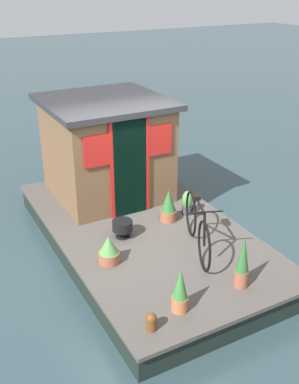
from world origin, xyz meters
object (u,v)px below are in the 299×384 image
at_px(bicycle, 197,227).
at_px(potted_plant_mint, 243,263).
at_px(potted_plant_geranium, 168,206).
at_px(charcoal_grill, 122,226).
at_px(potted_plant_basil, 180,291).
at_px(mooring_bollard, 151,321).
at_px(houseboat_cabin, 107,147).
at_px(potted_plant_ivy, 187,203).
at_px(potted_plant_fern, 109,250).

bearing_deg(bicycle, potted_plant_mint, -178.66).
bearing_deg(potted_plant_geranium, charcoal_grill, 97.96).
bearing_deg(potted_plant_basil, potted_plant_mint, -88.01).
bearing_deg(mooring_bollard, potted_plant_basil, -73.98).
bearing_deg(charcoal_grill, houseboat_cabin, -16.01).
distance_m(potted_plant_ivy, potted_plant_fern, 1.92).
distance_m(potted_plant_fern, charcoal_grill, 0.72).
height_order(potted_plant_mint, charcoal_grill, potted_plant_mint).
bearing_deg(charcoal_grill, potted_plant_ivy, -82.52).
bearing_deg(bicycle, potted_plant_geranium, -5.39).
height_order(potted_plant_geranium, mooring_bollard, potted_plant_geranium).
height_order(houseboat_cabin, potted_plant_geranium, houseboat_cabin).
xyz_separation_m(potted_plant_ivy, charcoal_grill, (-0.17, 1.31, -0.02)).
height_order(houseboat_cabin, potted_plant_mint, houseboat_cabin).
xyz_separation_m(bicycle, charcoal_grill, (0.86, 0.82, -0.21)).
bearing_deg(houseboat_cabin, bicycle, -171.67).
bearing_deg(houseboat_cabin, potted_plant_mint, -173.71).
relative_size(houseboat_cabin, potted_plant_fern, 4.93).
xyz_separation_m(houseboat_cabin, potted_plant_geranium, (-1.47, -0.45, -0.64)).
xyz_separation_m(bicycle, potted_plant_geranium, (0.99, -0.09, -0.13)).
bearing_deg(potted_plant_ivy, potted_plant_fern, 111.92).
distance_m(potted_plant_ivy, charcoal_grill, 1.32).
bearing_deg(potted_plant_basil, charcoal_grill, -3.95).
bearing_deg(potted_plant_mint, potted_plant_ivy, -12.87).
height_order(potted_plant_geranium, potted_plant_basil, potted_plant_basil).
bearing_deg(houseboat_cabin, mooring_bollard, 163.77).
xyz_separation_m(potted_plant_basil, charcoal_grill, (1.92, -0.13, -0.10)).
distance_m(houseboat_cabin, potted_plant_fern, 2.44).
bearing_deg(bicycle, charcoal_grill, 43.59).
xyz_separation_m(bicycle, potted_plant_ivy, (1.03, -0.49, -0.19)).
bearing_deg(bicycle, potted_plant_fern, 76.35).
height_order(potted_plant_mint, potted_plant_basil, potted_plant_mint).
xyz_separation_m(houseboat_cabin, potted_plant_fern, (-2.14, 0.93, -0.71)).
relative_size(houseboat_cabin, potted_plant_ivy, 4.86).
relative_size(potted_plant_mint, mooring_bollard, 3.22).
xyz_separation_m(potted_plant_basil, mooring_bollard, (-0.14, 0.47, -0.17)).
bearing_deg(charcoal_grill, potted_plant_fern, 139.09).
relative_size(potted_plant_fern, mooring_bollard, 1.83).
distance_m(bicycle, potted_plant_basil, 1.43).
distance_m(potted_plant_geranium, potted_plant_basil, 2.30).
height_order(houseboat_cabin, potted_plant_basil, houseboat_cabin).
height_order(potted_plant_fern, charcoal_grill, potted_plant_fern).
xyz_separation_m(potted_plant_mint, potted_plant_basil, (-0.03, 0.97, -0.07)).
bearing_deg(potted_plant_basil, mooring_bollard, 106.02).
distance_m(potted_plant_mint, mooring_bollard, 1.48).
xyz_separation_m(houseboat_cabin, bicycle, (-2.46, -0.36, -0.52)).
relative_size(houseboat_cabin, bicycle, 1.34).
xyz_separation_m(potted_plant_mint, mooring_bollard, (-0.17, 1.45, -0.23)).
distance_m(charcoal_grill, mooring_bollard, 2.14).
distance_m(houseboat_cabin, potted_plant_geranium, 1.67).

